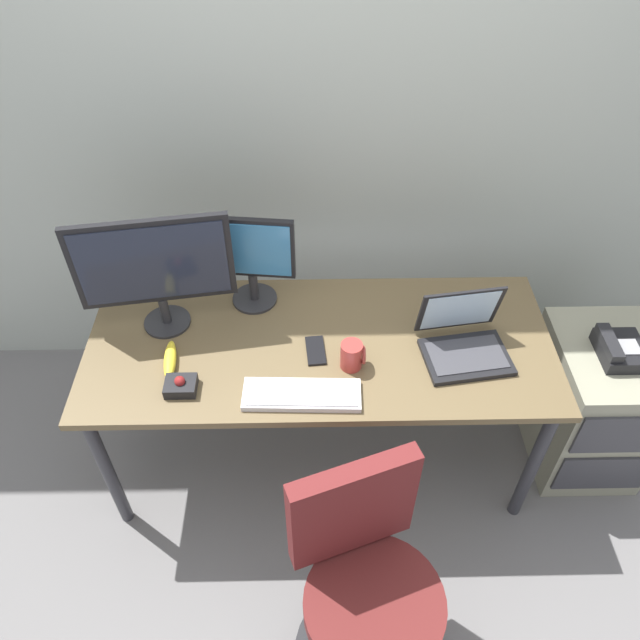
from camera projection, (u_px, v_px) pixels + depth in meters
The scene contains 14 objects.
ground_plane at pixel (320, 452), 2.84m from camera, with size 8.00×8.00×0.00m, color slate.
back_wall at pixel (317, 89), 2.37m from camera, with size 6.00×0.10×2.80m, color #A5ACA1.
desk at pixel (320, 355), 2.38m from camera, with size 1.77×0.73×0.73m.
file_cabinet at pixel (591, 403), 2.64m from camera, with size 0.42×0.53×0.65m.
desk_phone at pixel (619, 349), 2.37m from camera, with size 0.17×0.20×0.09m.
office_chair at pixel (366, 593), 1.96m from camera, with size 0.52×0.54×0.94m.
monitor_main at pixel (154, 267), 2.20m from camera, with size 0.57×0.18×0.48m.
monitor_side at pixel (251, 257), 2.34m from camera, with size 0.34×0.18×0.40m.
keyboard at pixel (302, 394), 2.13m from camera, with size 0.41×0.15×0.03m.
laptop at pixel (464, 339), 2.26m from camera, with size 0.35×0.31×0.24m.
trackball_mouse at pixel (181, 385), 2.15m from camera, with size 0.11×0.09×0.07m.
coffee_mug at pixel (352, 355), 2.21m from camera, with size 0.09×0.08×0.11m.
cell_phone at pixel (316, 351), 2.29m from camera, with size 0.07×0.14×0.01m, color black.
banana at pixel (170, 360), 2.24m from camera, with size 0.19×0.04×0.04m, color yellow.
Camera 1 is at (-0.03, -1.60, 2.43)m, focal length 34.54 mm.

